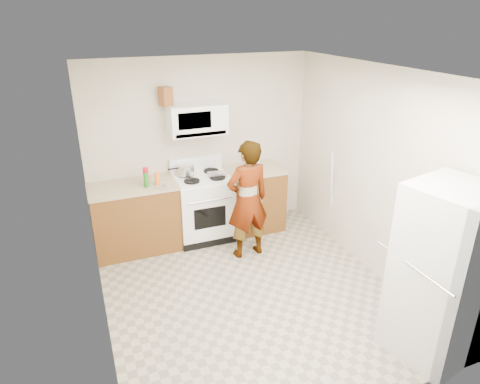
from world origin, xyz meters
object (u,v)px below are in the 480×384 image
microwave (197,119)px  fridge (442,274)px  kettle (252,160)px  person (248,200)px  gas_range (203,206)px  saucepan (186,170)px

microwave → fridge: (1.35, -3.08, -0.85)m
kettle → person: bearing=-96.4°
gas_range → fridge: fridge is taller
microwave → person: 1.28m
saucepan → kettle: bearing=2.0°
microwave → kettle: bearing=0.6°
fridge → saucepan: fridge is taller
kettle → microwave: bearing=-159.1°
person → fridge: bearing=108.1°
person → saucepan: bearing=-57.7°
gas_range → kettle: bearing=9.5°
person → microwave: bearing=-68.4°
kettle → saucepan: bearing=-157.7°
fridge → kettle: bearing=86.9°
microwave → kettle: 1.05m
microwave → kettle: microwave is taller
gas_range → fridge: bearing=-65.5°
fridge → person: bearing=99.7°
microwave → person: size_ratio=0.48×
gas_range → saucepan: bearing=152.3°
microwave → saucepan: microwave is taller
kettle → saucepan: kettle is taller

